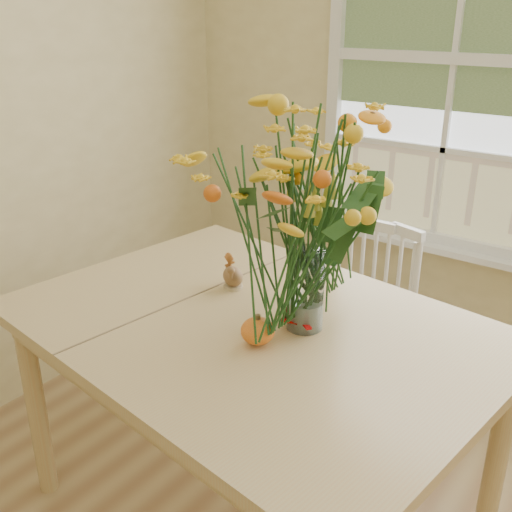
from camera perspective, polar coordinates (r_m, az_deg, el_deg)
The scene contains 6 objects.
dining_table at distance 1.98m, azimuth -0.35°, elevation -8.55°, with size 1.66×1.28×0.82m.
windsor_chair at distance 2.65m, azimuth 10.01°, elevation -5.77°, with size 0.43×0.41×0.91m.
flower_vase at distance 1.75m, azimuth 5.01°, elevation 4.38°, with size 0.54×0.54×0.64m.
pumpkin at distance 1.79m, azimuth 0.17°, elevation -7.26°, with size 0.10×0.10×0.08m, color orange.
turkey_figurine at distance 2.14m, azimuth -2.22°, elevation -1.96°, with size 0.11×0.09×0.11m.
dark_gourd at distance 1.90m, azimuth 3.78°, elevation -5.62°, with size 0.13×0.09×0.07m.
Camera 1 is at (0.37, -0.49, 1.75)m, focal length 42.00 mm.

